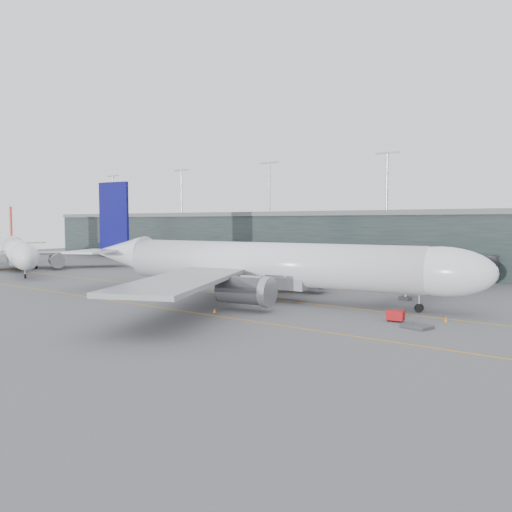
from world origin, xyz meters
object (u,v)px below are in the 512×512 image
Objects in this scene: main_aircraft at (262,264)px; gse_cart at (395,315)px; second_aircraft at (18,252)px; jet_bridge at (438,268)px.

gse_cart is (24.08, -4.89, -4.84)m from main_aircraft.
gse_cart is (102.08, -6.22, -3.97)m from second_aircraft.
gse_cart is at bearing -18.91° from main_aircraft.
second_aircraft reaches higher than jet_bridge.
gse_cart is at bearing 21.08° from second_aircraft.
jet_bridge is 0.76× the size of second_aircraft.
main_aircraft is 78.02m from second_aircraft.
jet_bridge is 19.95× the size of gse_cart.
second_aircraft is at bearing 169.91° from gse_cart.
second_aircraft is at bearing 171.60° from main_aircraft.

